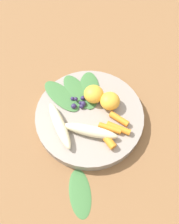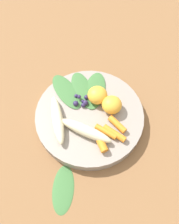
{
  "view_description": "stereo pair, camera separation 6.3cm",
  "coord_description": "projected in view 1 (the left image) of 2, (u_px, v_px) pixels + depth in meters",
  "views": [
    {
      "loc": [
        0.28,
        0.13,
        0.6
      ],
      "look_at": [
        0.0,
        0.0,
        0.04
      ],
      "focal_mm": 38.7,
      "sensor_mm": 36.0,
      "label": 1
    },
    {
      "loc": [
        0.24,
        0.18,
        0.6
      ],
      "look_at": [
        0.0,
        0.0,
        0.04
      ],
      "focal_mm": 38.7,
      "sensor_mm": 36.0,
      "label": 2
    }
  ],
  "objects": [
    {
      "name": "bowl",
      "position": [
        90.0,
        117.0,
        0.65
      ],
      "size": [
        0.29,
        0.29,
        0.03
      ],
      "primitive_type": "cylinder",
      "color": "gray",
      "rests_on": "ground_plane"
    },
    {
      "name": "banana_peeled_left",
      "position": [
        90.0,
        131.0,
        0.6
      ],
      "size": [
        0.05,
        0.14,
        0.03
      ],
      "primitive_type": "ellipsoid",
      "rotation": [
        0.0,
        0.0,
        8.05
      ],
      "color": "beige",
      "rests_on": "bowl"
    },
    {
      "name": "orange_segment_near",
      "position": [
        94.0,
        94.0,
        0.65
      ],
      "size": [
        0.05,
        0.05,
        0.04
      ],
      "primitive_type": "ellipsoid",
      "color": "#F4A833",
      "rests_on": "bowl"
    },
    {
      "name": "kale_leaf_stray",
      "position": [
        80.0,
        193.0,
        0.57
      ],
      "size": [
        0.13,
        0.11,
        0.01
      ],
      "primitive_type": "ellipsoid",
      "rotation": [
        0.0,
        0.0,
        0.59
      ],
      "color": "#3D7038",
      "rests_on": "ground_plane"
    },
    {
      "name": "carrot_front",
      "position": [
        108.0,
        140.0,
        0.59
      ],
      "size": [
        0.04,
        0.05,
        0.02
      ],
      "primitive_type": "cylinder",
      "rotation": [
        0.0,
        1.57,
        7.31
      ],
      "color": "orange",
      "rests_on": "bowl"
    },
    {
      "name": "kale_leaf_rear",
      "position": [
        62.0,
        96.0,
        0.66
      ],
      "size": [
        0.1,
        0.14,
        0.01
      ],
      "primitive_type": "ellipsoid",
      "rotation": [
        0.0,
        0.0,
        10.63
      ],
      "color": "#3D7038",
      "rests_on": "bowl"
    },
    {
      "name": "blueberry_pile",
      "position": [
        79.0,
        103.0,
        0.65
      ],
      "size": [
        0.05,
        0.05,
        0.02
      ],
      "color": "#2D234C",
      "rests_on": "bowl"
    },
    {
      "name": "ground_plane",
      "position": [
        90.0,
        119.0,
        0.67
      ],
      "size": [
        2.4,
        2.4,
        0.0
      ],
      "primitive_type": "plane",
      "color": "brown"
    },
    {
      "name": "carrot_mid_right",
      "position": [
        118.0,
        128.0,
        0.61
      ],
      "size": [
        0.02,
        0.06,
        0.02
      ],
      "primitive_type": "cylinder",
      "rotation": [
        0.0,
        1.57,
        7.86
      ],
      "color": "orange",
      "rests_on": "bowl"
    },
    {
      "name": "carrot_rear",
      "position": [
        119.0,
        119.0,
        0.62
      ],
      "size": [
        0.03,
        0.06,
        0.02
      ],
      "primitive_type": "cylinder",
      "rotation": [
        0.0,
        1.57,
        7.66
      ],
      "color": "orange",
      "rests_on": "bowl"
    },
    {
      "name": "banana_peeled_right",
      "position": [
        60.0,
        125.0,
        0.61
      ],
      "size": [
        0.11,
        0.12,
        0.03
      ],
      "primitive_type": "ellipsoid",
      "rotation": [
        0.0,
        0.0,
        7.13
      ],
      "color": "beige",
      "rests_on": "bowl"
    },
    {
      "name": "kale_leaf_right",
      "position": [
        77.0,
        91.0,
        0.67
      ],
      "size": [
        0.12,
        0.13,
        0.01
      ],
      "primitive_type": "ellipsoid",
      "rotation": [
        0.0,
        0.0,
        10.38
      ],
      "color": "#3D7038",
      "rests_on": "bowl"
    },
    {
      "name": "kale_leaf_left",
      "position": [
        89.0,
        90.0,
        0.67
      ],
      "size": [
        0.14,
        0.11,
        0.01
      ],
      "primitive_type": "ellipsoid",
      "rotation": [
        0.0,
        0.0,
        9.88
      ],
      "color": "#3D7038",
      "rests_on": "bowl"
    },
    {
      "name": "orange_segment_far",
      "position": [
        110.0,
        101.0,
        0.64
      ],
      "size": [
        0.05,
        0.05,
        0.04
      ],
      "primitive_type": "ellipsoid",
      "color": "#F4A833",
      "rests_on": "bowl"
    },
    {
      "name": "carrot_mid_left",
      "position": [
        110.0,
        128.0,
        0.61
      ],
      "size": [
        0.02,
        0.06,
        0.01
      ],
      "primitive_type": "cylinder",
      "rotation": [
        0.0,
        1.57,
        7.93
      ],
      "color": "orange",
      "rests_on": "bowl"
    }
  ]
}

